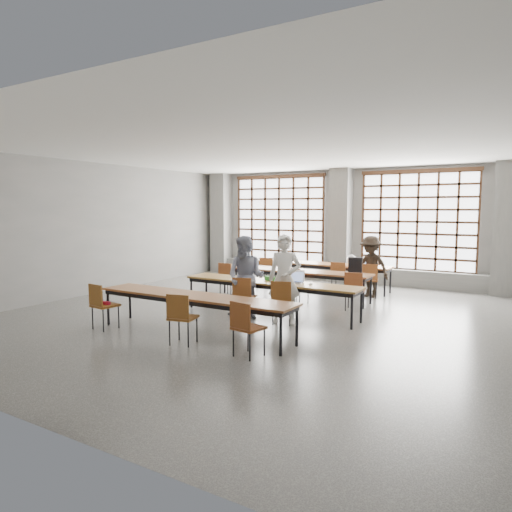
{
  "coord_description": "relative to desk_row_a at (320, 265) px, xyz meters",
  "views": [
    {
      "loc": [
        4.92,
        -8.29,
        2.29
      ],
      "look_at": [
        -0.2,
        0.4,
        1.23
      ],
      "focal_mm": 32.0,
      "sensor_mm": 36.0,
      "label": 1
    }
  ],
  "objects": [
    {
      "name": "chair_near_right",
      "position": [
        1.37,
        -6.26,
        -0.13
      ],
      "size": [
        0.49,
        0.49,
        0.88
      ],
      "color": "brown",
      "rests_on": "floor"
    },
    {
      "name": "paper_sheet_a",
      "position": [
        -0.64,
        -1.62,
        0.07
      ],
      "size": [
        0.33,
        0.26,
        0.0
      ],
      "primitive_type": "cube",
      "rotation": [
        0.0,
        0.0,
        -0.17
      ],
      "color": "white",
      "rests_on": "desk_row_b"
    },
    {
      "name": "chair_mid_right",
      "position": [
        1.77,
        -2.29,
        -0.13
      ],
      "size": [
        0.48,
        0.48,
        0.88
      ],
      "color": "brown",
      "rests_on": "floor"
    },
    {
      "name": "backpack",
      "position": [
        1.56,
        -1.62,
        0.27
      ],
      "size": [
        0.36,
        0.28,
        0.4
      ],
      "primitive_type": "cube",
      "rotation": [
        0.0,
        0.0,
        0.27
      ],
      "color": "black",
      "rests_on": "desk_row_b"
    },
    {
      "name": "plastic_bag",
      "position": [
        0.9,
        0.05,
        0.21
      ],
      "size": [
        0.29,
        0.25,
        0.29
      ],
      "primitive_type": "ellipsoid",
      "rotation": [
        0.0,
        0.0,
        0.16
      ],
      "color": "white",
      "rests_on": "desk_row_a"
    },
    {
      "name": "chair_near_left",
      "position": [
        -1.83,
        -6.26,
        -0.13
      ],
      "size": [
        0.46,
        0.47,
        0.88
      ],
      "color": "brown",
      "rests_on": "floor"
    },
    {
      "name": "sill_ledge",
      "position": [
        0.05,
        1.54,
        -0.41
      ],
      "size": [
        9.8,
        0.35,
        0.5
      ],
      "primitive_type": "cube",
      "color": "#585856",
      "rests_on": "floor"
    },
    {
      "name": "ceiling",
      "position": [
        0.05,
        -3.76,
        2.84
      ],
      "size": [
        11.0,
        11.0,
        0.0
      ],
      "primitive_type": "plane",
      "rotation": [
        3.14,
        0.0,
        0.0
      ],
      "color": "silver",
      "rests_on": "floor"
    },
    {
      "name": "wall_back",
      "position": [
        0.05,
        1.74,
        1.09
      ],
      "size": [
        10.0,
        0.0,
        10.0
      ],
      "primitive_type": "plane",
      "rotation": [
        1.57,
        0.0,
        0.0
      ],
      "color": "slate",
      "rests_on": "floor"
    },
    {
      "name": "phone",
      "position": [
        0.5,
        -3.67,
        0.07
      ],
      "size": [
        0.14,
        0.1,
        0.01
      ],
      "primitive_type": "cube",
      "rotation": [
        0.0,
        0.0,
        -0.31
      ],
      "color": "black",
      "rests_on": "desk_row_c"
    },
    {
      "name": "desk_row_c",
      "position": [
        0.32,
        -3.57,
        0.0
      ],
      "size": [
        4.0,
        0.7,
        0.73
      ],
      "color": "brown",
      "rests_on": "floor"
    },
    {
      "name": "column_mid",
      "position": [
        0.05,
        1.46,
        1.09
      ],
      "size": [
        0.6,
        0.55,
        3.5
      ],
      "primitive_type": "cube",
      "color": "#585856",
      "rests_on": "floor"
    },
    {
      "name": "chair_near_mid",
      "position": [
        0.1,
        -6.26,
        -0.13
      ],
      "size": [
        0.5,
        0.51,
        0.88
      ],
      "color": "brown",
      "rests_on": "floor"
    },
    {
      "name": "chair_mid_centre",
      "position": [
        0.34,
        -2.29,
        -0.13
      ],
      "size": [
        0.5,
        0.5,
        0.88
      ],
      "color": "brown",
      "rests_on": "floor"
    },
    {
      "name": "desk_row_b",
      "position": [
        -0.04,
        -1.67,
        0.0
      ],
      "size": [
        4.0,
        0.7,
        0.73
      ],
      "color": "brown",
      "rests_on": "floor"
    },
    {
      "name": "wall_left",
      "position": [
        -4.95,
        -3.76,
        1.09
      ],
      "size": [
        0.0,
        11.0,
        11.0
      ],
      "primitive_type": "plane",
      "rotation": [
        1.57,
        0.0,
        1.57
      ],
      "color": "slate",
      "rests_on": "floor"
    },
    {
      "name": "student_back",
      "position": [
        1.6,
        -0.5,
        0.13
      ],
      "size": [
        1.13,
        0.82,
        1.58
      ],
      "primitive_type": "imported",
      "rotation": [
        0.0,
        0.0,
        -0.24
      ],
      "color": "black",
      "rests_on": "floor"
    },
    {
      "name": "red_pouch",
      "position": [
        -1.82,
        -6.18,
        -0.16
      ],
      "size": [
        0.21,
        0.1,
        0.06
      ],
      "primitive_type": "cube",
      "rotation": [
        0.0,
        0.0,
        0.12
      ],
      "color": "maroon",
      "rests_on": "chair_near_left"
    },
    {
      "name": "window_right",
      "position": [
        2.3,
        1.66,
        1.24
      ],
      "size": [
        3.32,
        0.12,
        3.0
      ],
      "color": "white",
      "rests_on": "wall_back"
    },
    {
      "name": "student_female",
      "position": [
        0.02,
        -4.07,
        0.2
      ],
      "size": [
        0.9,
        0.73,
        1.72
      ],
      "primitive_type": "imported",
      "rotation": [
        0.0,
        0.0,
        0.1
      ],
      "color": "#18224A",
      "rests_on": "floor"
    },
    {
      "name": "chair_front_left",
      "position": [
        0.04,
        -4.19,
        -0.13
      ],
      "size": [
        0.51,
        0.51,
        0.88
      ],
      "color": "brown",
      "rests_on": "floor"
    },
    {
      "name": "student_male",
      "position": [
        0.92,
        -4.07,
        0.22
      ],
      "size": [
        0.75,
        0.61,
        1.78
      ],
      "primitive_type": "imported",
      "rotation": [
        0.0,
        0.0,
        0.33
      ],
      "color": "white",
      "rests_on": "floor"
    },
    {
      "name": "column_right",
      "position": [
        4.55,
        1.46,
        1.09
      ],
      "size": [
        0.6,
        0.55,
        3.5
      ],
      "primitive_type": "cube",
      "color": "#585856",
      "rests_on": "floor"
    },
    {
      "name": "mouse",
      "position": [
        1.27,
        -3.59,
        0.08
      ],
      "size": [
        0.1,
        0.07,
        0.04
      ],
      "primitive_type": "ellipsoid",
      "rotation": [
        0.0,
        0.0,
        0.1
      ],
      "color": "white",
      "rests_on": "desk_row_c"
    },
    {
      "name": "laptop_front",
      "position": [
        0.86,
        -3.46,
        0.13
      ],
      "size": [
        0.4,
        0.36,
        0.26
      ],
      "color": "#ACACB1",
      "rests_on": "desk_row_c"
    },
    {
      "name": "floor",
      "position": [
        0.05,
        -3.76,
        -0.66
      ],
      "size": [
        11.0,
        11.0,
        0.0
      ],
      "primitive_type": "plane",
      "color": "#494947",
      "rests_on": "ground"
    },
    {
      "name": "column_left",
      "position": [
        -4.45,
        1.46,
        1.09
      ],
      "size": [
        0.6,
        0.55,
        3.5
      ],
      "primitive_type": "cube",
      "color": "#585856",
      "rests_on": "floor"
    },
    {
      "name": "laptop_back",
      "position": [
        1.37,
        0.11,
        0.13
      ],
      "size": [
        0.43,
        0.39,
        0.26
      ],
      "color": "#B7B7BC",
      "rests_on": "desk_row_a"
    },
    {
      "name": "chair_mid_left",
      "position": [
        -1.65,
        -2.3,
        -0.13
      ],
      "size": [
        0.43,
        0.43,
        0.88
      ],
      "color": "brown",
      "rests_on": "floor"
    },
    {
      "name": "chair_front_right",
      "position": [
        0.94,
        -4.19,
        -0.13
      ],
      "size": [
        0.51,
        0.51,
        0.88
      ],
      "color": "brown",
      "rests_on": "floor"
    },
    {
      "name": "window_left",
      "position": [
        -2.2,
        1.66,
        1.24
      ],
      "size": [
        3.32,
        0.12,
        3.0
      ],
      "color": "white",
      "rests_on": "wall_back"
    },
    {
      "name": "desk_row_d",
      "position": [
        -0.12,
        -5.63,
        0.0
      ],
      "size": [
        4.0,
        0.7,
        0.73
      ],
      "color": "brown",
      "rests_on": "floor"
    },
    {
      "name": "chair_back_left",
      "position": [
        -1.38,
        -0.63,
        -0.13
      ],
      "size": [
        0.5,
        0.5,
        0.88
      ],
      "color": "maroon",
      "rests_on": "floor"
    },
    {
      "name": "paper_sheet_b",
      "position": [
        -0.34,
        -1.72,
        0.07
      ],
      "size": [
        0.33,
        0.26,
        0.0
      ],
      "primitive_type": "cube",
      "rotation": [
        0.0,
        0.0,
        0.16
      ],
      "color": "white",
      "rests_on": "desk_row_b"
    },
    {
      "name": "chair_back_mid",
      "position": [
        0.8,
        -0.63,
        -0.13
      ],
      "size": [
        0.43,
        0.44,
        0.88
      ],
      "color": "brown",
      "rests_on": "floor"
    },
    {
      "name": "desk_row_a",
      "position": [
        0.0,
        0.0,
        0.0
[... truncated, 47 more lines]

